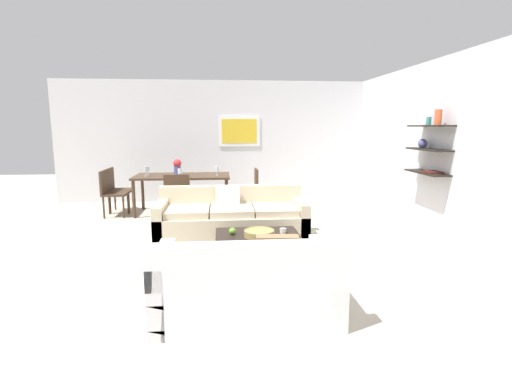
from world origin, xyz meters
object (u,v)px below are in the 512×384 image
at_px(wine_glass_left_near, 145,169).
at_px(centerpiece_vase, 177,166).
at_px(sofa_beige, 232,221).
at_px(apple_on_coffee_table, 232,231).
at_px(dining_chair_left_far, 116,187).
at_px(wine_glass_foot, 180,171).
at_px(coffee_table, 258,252).
at_px(wine_glass_left_far, 148,169).
at_px(loveseat_white, 247,284).
at_px(dining_chair_left_near, 111,190).
at_px(wine_glass_right_near, 217,169).
at_px(candle_jar, 283,231).
at_px(dining_table, 182,179).
at_px(dining_chair_foot, 178,195).
at_px(dining_chair_right_near, 251,188).
at_px(decorative_bowl, 259,233).

height_order(wine_glass_left_near, centerpiece_vase, centerpiece_vase).
bearing_deg(sofa_beige, centerpiece_vase, 116.33).
xyz_separation_m(sofa_beige, apple_on_coffee_table, (-0.02, -1.05, 0.13)).
xyz_separation_m(dining_chair_left_far, wine_glass_foot, (1.33, -0.62, 0.36)).
relative_size(apple_on_coffee_table, dining_chair_left_far, 0.10).
relative_size(coffee_table, dining_chair_left_far, 1.17).
height_order(wine_glass_foot, wine_glass_left_far, wine_glass_foot).
height_order(loveseat_white, apple_on_coffee_table, loveseat_white).
height_order(dining_chair_left_far, dining_chair_left_near, same).
relative_size(wine_glass_right_near, centerpiece_vase, 0.58).
bearing_deg(wine_glass_foot, loveseat_white, -76.05).
bearing_deg(candle_jar, dining_table, 116.61).
height_order(dining_chair_foot, dining_chair_left_far, same).
height_order(sofa_beige, dining_chair_left_far, dining_chair_left_far).
bearing_deg(dining_chair_right_near, dining_chair_foot, -153.38).
bearing_deg(dining_chair_foot, loveseat_white, -74.27).
xyz_separation_m(sofa_beige, decorative_bowl, (0.30, -1.17, 0.13)).
distance_m(sofa_beige, candle_jar, 1.23).
relative_size(coffee_table, wine_glass_right_near, 5.77).
height_order(dining_chair_right_near, dining_chair_left_far, same).
distance_m(dining_chair_foot, wine_glass_left_near, 1.09).
height_order(dining_chair_foot, wine_glass_left_far, wine_glass_left_far).
distance_m(dining_chair_right_near, dining_chair_left_near, 2.65).
bearing_deg(coffee_table, dining_chair_left_far, 126.91).
xyz_separation_m(loveseat_white, centerpiece_vase, (-1.08, 4.42, 0.62)).
bearing_deg(dining_chair_right_near, dining_chair_left_near, 180.00).
relative_size(loveseat_white, apple_on_coffee_table, 18.86).
height_order(sofa_beige, decorative_bowl, sofa_beige).
height_order(apple_on_coffee_table, dining_chair_foot, dining_chair_foot).
bearing_deg(sofa_beige, wine_glass_foot, 120.12).
bearing_deg(wine_glass_foot, dining_table, 90.00).
bearing_deg(loveseat_white, coffee_table, 79.70).
bearing_deg(apple_on_coffee_table, wine_glass_foot, 108.81).
bearing_deg(dining_chair_left_near, wine_glass_left_far, 26.94).
relative_size(candle_jar, dining_chair_left_near, 0.09).
relative_size(sofa_beige, loveseat_white, 1.35).
bearing_deg(wine_glass_right_near, dining_chair_left_near, -177.29).
distance_m(candle_jar, dining_chair_left_far, 4.32).
height_order(candle_jar, wine_glass_left_near, wine_glass_left_near).
xyz_separation_m(candle_jar, apple_on_coffee_table, (-0.63, 0.00, 0.01)).
bearing_deg(dining_table, decorative_bowl, -68.96).
height_order(loveseat_white, wine_glass_left_far, wine_glass_left_far).
relative_size(loveseat_white, coffee_table, 1.58).
height_order(loveseat_white, dining_chair_left_far, dining_chair_left_far).
height_order(loveseat_white, centerpiece_vase, centerpiece_vase).
distance_m(apple_on_coffee_table, dining_chair_right_near, 2.85).
xyz_separation_m(dining_chair_left_far, dining_chair_left_near, (0.00, -0.42, 0.00)).
bearing_deg(decorative_bowl, candle_jar, 20.99).
bearing_deg(dining_chair_left_near, coffee_table, -49.34).
xyz_separation_m(coffee_table, dining_chair_foot, (-1.20, 2.28, 0.31)).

